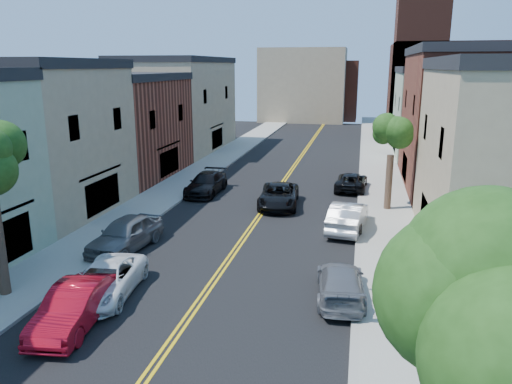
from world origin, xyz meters
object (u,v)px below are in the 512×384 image
Objects in this scene: grey_car_left at (126,234)px; dark_car_right_far at (351,181)px; black_car_right at (348,217)px; silver_car_right at (348,216)px; white_pickup at (105,280)px; black_car_left at (206,183)px; red_sedan at (74,307)px; grey_car_right at (341,283)px; pedestrian_right at (414,301)px; black_suv_lane at (279,196)px.

grey_car_left is 1.05× the size of dark_car_right_far.
silver_car_right is at bearing 89.88° from black_car_right.
dark_car_right_far is (10.96, 15.18, -0.19)m from grey_car_left.
white_pickup reaches higher than dark_car_right_far.
black_car_left reaches higher than black_car_right.
grey_car_left is (-1.60, 5.02, 0.16)m from white_pickup.
silver_car_right is at bearing 47.28° from red_sedan.
black_car_left is 18.32m from grey_car_right.
silver_car_right is at bearing 41.61° from white_pickup.
grey_car_left is 1.20× the size of black_car_right.
pedestrian_right is at bearing 100.91° from dark_car_right_far.
pedestrian_right reaches higher than dark_car_right_far.
silver_car_right reaches higher than black_car_right.
black_car_left is 6.19m from black_suv_lane.
black_car_right is 0.82× the size of silver_car_right.
silver_car_right is at bearing -45.72° from black_suv_lane.
pedestrian_right reaches higher than black_car_left.
silver_car_right reaches higher than black_car_left.
red_sedan is 0.92× the size of grey_car_left.
dark_car_right_far is at bearing 45.49° from black_suv_lane.
grey_car_right is 8.76m from silver_car_right.
white_pickup is 1.19× the size of black_car_right.
grey_car_left is 11.46m from grey_car_right.
dark_car_right_far is 7.27m from black_suv_lane.
red_sedan is 1.00× the size of grey_car_right.
white_pickup is 0.92× the size of black_suv_lane.
black_car_right is (11.00, 5.87, -0.14)m from grey_car_left.
pedestrian_right is (2.67, -10.83, 0.33)m from black_car_right.
black_suv_lane is 16.30m from pedestrian_right.
silver_car_right is (0.00, -0.34, 0.13)m from black_car_right.
black_car_right is at bearing 93.48° from dark_car_right_far.
dark_car_right_far is (-0.04, 18.41, -0.01)m from grey_car_right.
black_suv_lane is (5.78, -2.23, -0.02)m from black_car_left.
white_pickup is 0.94× the size of black_car_left.
grey_car_right is at bearing -54.38° from black_car_left.
silver_car_right is (10.46, -6.28, 0.07)m from black_car_left.
red_sedan is 12.24m from pedestrian_right.
grey_car_right is 13.64m from black_suv_lane.
grey_car_left reaches higher than black_suv_lane.
red_sedan reaches higher than black_car_right.
pedestrian_right is at bearing 111.28° from silver_car_right.
black_car_right is (10.46, -5.95, -0.06)m from black_car_left.
white_pickup is 1.07× the size of grey_car_right.
silver_car_right is at bearing 93.47° from dark_car_right_far.
black_car_right is 0.77× the size of black_suv_lane.
white_pickup is 0.98× the size of silver_car_right.
black_car_left reaches higher than white_pickup.
pedestrian_right reaches higher than black_car_right.
silver_car_right is at bearing -30.20° from black_car_left.
pedestrian_right is (2.71, -20.14, 0.38)m from dark_car_right_far.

